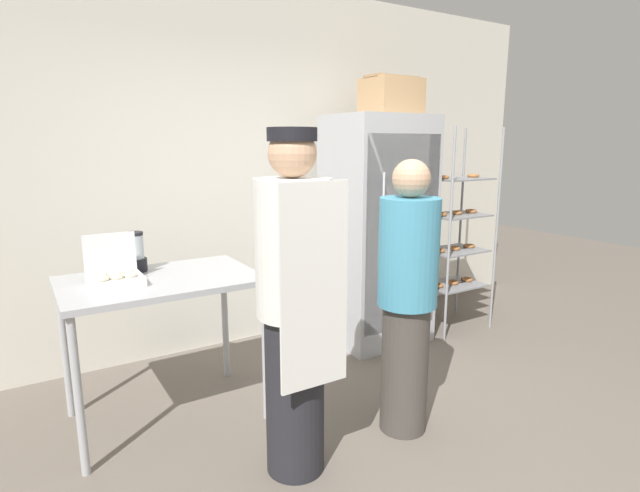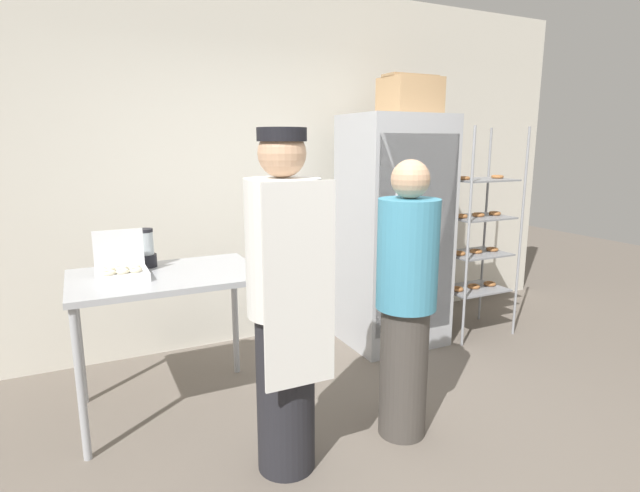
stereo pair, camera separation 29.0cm
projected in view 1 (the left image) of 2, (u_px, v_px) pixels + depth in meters
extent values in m
plane|color=#6B6056|center=(412.00, 466.00, 2.65)|extent=(14.00, 14.00, 0.00)
cube|color=silver|center=(241.00, 169.00, 4.17)|extent=(6.40, 0.12, 2.95)
cube|color=#ADAFB5|center=(377.00, 231.00, 4.22)|extent=(0.79, 0.65, 1.91)
cube|color=#93959B|center=(402.00, 235.00, 3.95)|extent=(0.73, 0.02, 1.57)
cylinder|color=silver|center=(383.00, 234.00, 3.81)|extent=(0.02, 0.02, 0.94)
cylinder|color=#93969B|center=(449.00, 238.00, 4.17)|extent=(0.02, 0.02, 1.82)
cylinder|color=#93969B|center=(497.00, 231.00, 4.48)|extent=(0.02, 0.02, 1.82)
cylinder|color=#93969B|center=(415.00, 230.00, 4.53)|extent=(0.02, 0.02, 1.82)
cylinder|color=#93969B|center=(460.00, 225.00, 4.83)|extent=(0.02, 0.02, 1.82)
cube|color=gray|center=(452.00, 285.00, 4.60)|extent=(0.54, 0.39, 0.01)
torus|color=#AD6B38|center=(437.00, 285.00, 4.50)|extent=(0.11, 0.11, 0.03)
torus|color=#AD6B38|center=(452.00, 282.00, 4.60)|extent=(0.11, 0.11, 0.03)
torus|color=#AD6B38|center=(467.00, 279.00, 4.70)|extent=(0.11, 0.11, 0.03)
cube|color=gray|center=(454.00, 250.00, 4.54)|extent=(0.54, 0.39, 0.01)
torus|color=#AD6B38|center=(439.00, 250.00, 4.43)|extent=(0.11, 0.11, 0.03)
torus|color=#AD6B38|center=(454.00, 248.00, 4.53)|extent=(0.11, 0.11, 0.03)
torus|color=#AD6B38|center=(469.00, 246.00, 4.63)|extent=(0.11, 0.11, 0.03)
cube|color=gray|center=(456.00, 215.00, 4.47)|extent=(0.54, 0.39, 0.01)
torus|color=#AD6B38|center=(441.00, 214.00, 4.37)|extent=(0.10, 0.10, 0.03)
torus|color=#AD6B38|center=(456.00, 213.00, 4.47)|extent=(0.10, 0.10, 0.03)
torus|color=#AD6B38|center=(471.00, 211.00, 4.56)|extent=(0.10, 0.10, 0.03)
cube|color=gray|center=(458.00, 179.00, 4.41)|extent=(0.54, 0.39, 0.01)
torus|color=#AD6B38|center=(443.00, 177.00, 4.30)|extent=(0.11, 0.11, 0.03)
torus|color=#AD6B38|center=(473.00, 176.00, 4.50)|extent=(0.11, 0.11, 0.03)
cube|color=#ADAFB5|center=(160.00, 281.00, 2.96)|extent=(1.12, 0.75, 0.04)
cylinder|color=#ADAFB5|center=(78.00, 398.00, 2.50)|extent=(0.04, 0.04, 0.87)
cylinder|color=#ADAFB5|center=(266.00, 353.00, 3.04)|extent=(0.04, 0.04, 0.87)
cylinder|color=#ADAFB5|center=(65.00, 351.00, 3.06)|extent=(0.04, 0.04, 0.87)
cylinder|color=#ADAFB5|center=(225.00, 320.00, 3.60)|extent=(0.04, 0.04, 0.87)
cube|color=white|center=(116.00, 281.00, 2.79)|extent=(0.29, 0.23, 0.05)
cube|color=white|center=(110.00, 253.00, 2.86)|extent=(0.28, 0.01, 0.23)
torus|color=beige|center=(103.00, 278.00, 2.71)|extent=(0.07, 0.07, 0.02)
torus|color=beige|center=(117.00, 277.00, 2.75)|extent=(0.07, 0.07, 0.02)
torus|color=beige|center=(130.00, 275.00, 2.79)|extent=(0.07, 0.07, 0.02)
torus|color=beige|center=(100.00, 275.00, 2.78)|extent=(0.07, 0.07, 0.02)
torus|color=beige|center=(114.00, 273.00, 2.82)|extent=(0.07, 0.07, 0.02)
torus|color=beige|center=(127.00, 272.00, 2.86)|extent=(0.07, 0.07, 0.02)
cylinder|color=black|center=(137.00, 265.00, 3.10)|extent=(0.13, 0.13, 0.08)
cylinder|color=#B2BCC1|center=(135.00, 247.00, 3.08)|extent=(0.10, 0.10, 0.15)
cylinder|color=black|center=(134.00, 234.00, 3.06)|extent=(0.10, 0.10, 0.02)
cube|color=tan|center=(391.00, 97.00, 4.11)|extent=(0.44, 0.35, 0.29)
cube|color=#A58057|center=(392.00, 77.00, 4.08)|extent=(0.45, 0.18, 0.02)
cylinder|color=#232328|center=(295.00, 393.00, 2.56)|extent=(0.30, 0.30, 0.85)
cylinder|color=silver|center=(293.00, 248.00, 2.41)|extent=(0.37, 0.37, 0.67)
sphere|color=tan|center=(292.00, 153.00, 2.32)|extent=(0.23, 0.23, 0.23)
cube|color=white|center=(314.00, 288.00, 2.27)|extent=(0.35, 0.02, 0.97)
cylinder|color=black|center=(292.00, 134.00, 2.30)|extent=(0.23, 0.23, 0.06)
cylinder|color=#47423D|center=(404.00, 368.00, 2.94)|extent=(0.28, 0.28, 0.78)
cylinder|color=teal|center=(409.00, 252.00, 2.80)|extent=(0.34, 0.34, 0.62)
sphere|color=tan|center=(411.00, 178.00, 2.71)|extent=(0.21, 0.21, 0.21)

